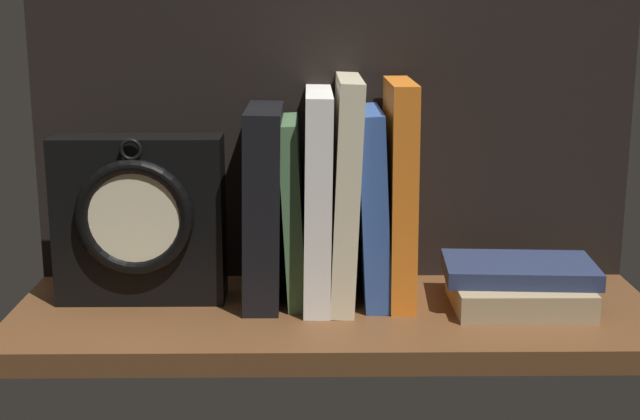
{
  "coord_description": "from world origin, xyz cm",
  "views": [
    {
      "loc": [
        -2.92,
        -94.08,
        33.34
      ],
      "look_at": [
        -1.68,
        3.83,
        10.2
      ],
      "focal_mm": 50.49,
      "sensor_mm": 36.0,
      "label": 1
    }
  ],
  "objects_px": {
    "book_cream_twain": "(345,190)",
    "book_green_romantic": "(293,210)",
    "book_black_skeptic": "(264,205)",
    "book_white_catcher": "(318,197)",
    "book_blue_modern": "(371,205)",
    "framed_clock": "(139,219)",
    "book_orange_pandolfini": "(399,192)",
    "book_stack_side": "(518,284)"
  },
  "relations": [
    {
      "from": "book_cream_twain",
      "to": "book_green_romantic",
      "type": "bearing_deg",
      "value": 180.0
    },
    {
      "from": "book_black_skeptic",
      "to": "book_white_catcher",
      "type": "height_order",
      "value": "book_white_catcher"
    },
    {
      "from": "book_cream_twain",
      "to": "book_black_skeptic",
      "type": "bearing_deg",
      "value": 180.0
    },
    {
      "from": "book_black_skeptic",
      "to": "book_blue_modern",
      "type": "xyz_separation_m",
      "value": [
        0.12,
        0.0,
        -0.0
      ]
    },
    {
      "from": "book_green_romantic",
      "to": "book_blue_modern",
      "type": "xyz_separation_m",
      "value": [
        0.09,
        0.0,
        0.01
      ]
    },
    {
      "from": "framed_clock",
      "to": "book_blue_modern",
      "type": "bearing_deg",
      "value": 2.32
    },
    {
      "from": "book_green_romantic",
      "to": "framed_clock",
      "type": "xyz_separation_m",
      "value": [
        -0.17,
        -0.01,
        -0.01
      ]
    },
    {
      "from": "book_blue_modern",
      "to": "framed_clock",
      "type": "distance_m",
      "value": 0.26
    },
    {
      "from": "book_orange_pandolfini",
      "to": "book_cream_twain",
      "type": "bearing_deg",
      "value": 180.0
    },
    {
      "from": "book_black_skeptic",
      "to": "book_orange_pandolfini",
      "type": "relative_size",
      "value": 0.88
    },
    {
      "from": "book_blue_modern",
      "to": "book_orange_pandolfini",
      "type": "height_order",
      "value": "book_orange_pandolfini"
    },
    {
      "from": "book_blue_modern",
      "to": "book_black_skeptic",
      "type": "bearing_deg",
      "value": 180.0
    },
    {
      "from": "book_cream_twain",
      "to": "book_stack_side",
      "type": "xyz_separation_m",
      "value": [
        0.19,
        -0.03,
        -0.1
      ]
    },
    {
      "from": "book_black_skeptic",
      "to": "book_blue_modern",
      "type": "distance_m",
      "value": 0.12
    },
    {
      "from": "book_green_romantic",
      "to": "book_stack_side",
      "type": "xyz_separation_m",
      "value": [
        0.25,
        -0.03,
        -0.08
      ]
    },
    {
      "from": "book_black_skeptic",
      "to": "book_green_romantic",
      "type": "relative_size",
      "value": 1.06
    },
    {
      "from": "book_cream_twain",
      "to": "book_orange_pandolfini",
      "type": "xyz_separation_m",
      "value": [
        0.06,
        0.0,
        -0.0
      ]
    },
    {
      "from": "book_green_romantic",
      "to": "framed_clock",
      "type": "distance_m",
      "value": 0.17
    },
    {
      "from": "book_black_skeptic",
      "to": "book_orange_pandolfini",
      "type": "xyz_separation_m",
      "value": [
        0.15,
        0.0,
        0.01
      ]
    },
    {
      "from": "book_cream_twain",
      "to": "book_white_catcher",
      "type": "bearing_deg",
      "value": 180.0
    },
    {
      "from": "book_green_romantic",
      "to": "book_orange_pandolfini",
      "type": "bearing_deg",
      "value": 0.0
    },
    {
      "from": "book_cream_twain",
      "to": "framed_clock",
      "type": "relative_size",
      "value": 1.32
    },
    {
      "from": "book_green_romantic",
      "to": "book_orange_pandolfini",
      "type": "relative_size",
      "value": 0.83
    },
    {
      "from": "book_green_romantic",
      "to": "book_blue_modern",
      "type": "height_order",
      "value": "book_blue_modern"
    },
    {
      "from": "book_black_skeptic",
      "to": "book_cream_twain",
      "type": "bearing_deg",
      "value": 0.0
    },
    {
      "from": "book_black_skeptic",
      "to": "book_stack_side",
      "type": "relative_size",
      "value": 1.27
    },
    {
      "from": "book_green_romantic",
      "to": "book_cream_twain",
      "type": "xyz_separation_m",
      "value": [
        0.06,
        0.0,
        0.02
      ]
    },
    {
      "from": "book_black_skeptic",
      "to": "book_stack_side",
      "type": "bearing_deg",
      "value": -6.31
    },
    {
      "from": "book_blue_modern",
      "to": "book_stack_side",
      "type": "xyz_separation_m",
      "value": [
        0.16,
        -0.03,
        -0.08
      ]
    },
    {
      "from": "book_black_skeptic",
      "to": "book_white_catcher",
      "type": "bearing_deg",
      "value": 0.0
    },
    {
      "from": "book_cream_twain",
      "to": "book_orange_pandolfini",
      "type": "distance_m",
      "value": 0.06
    },
    {
      "from": "book_green_romantic",
      "to": "book_white_catcher",
      "type": "height_order",
      "value": "book_white_catcher"
    },
    {
      "from": "book_white_catcher",
      "to": "book_orange_pandolfini",
      "type": "bearing_deg",
      "value": 0.0
    },
    {
      "from": "book_white_catcher",
      "to": "book_orange_pandolfini",
      "type": "height_order",
      "value": "book_orange_pandolfini"
    },
    {
      "from": "book_cream_twain",
      "to": "book_orange_pandolfini",
      "type": "bearing_deg",
      "value": 0.0
    },
    {
      "from": "book_blue_modern",
      "to": "book_cream_twain",
      "type": "bearing_deg",
      "value": 180.0
    },
    {
      "from": "book_white_catcher",
      "to": "book_cream_twain",
      "type": "distance_m",
      "value": 0.03
    },
    {
      "from": "book_black_skeptic",
      "to": "book_green_romantic",
      "type": "bearing_deg",
      "value": 0.0
    },
    {
      "from": "book_cream_twain",
      "to": "framed_clock",
      "type": "distance_m",
      "value": 0.23
    },
    {
      "from": "book_cream_twain",
      "to": "book_blue_modern",
      "type": "relative_size",
      "value": 1.16
    },
    {
      "from": "book_cream_twain",
      "to": "framed_clock",
      "type": "bearing_deg",
      "value": -177.38
    },
    {
      "from": "book_green_romantic",
      "to": "book_white_catcher",
      "type": "bearing_deg",
      "value": 0.0
    }
  ]
}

